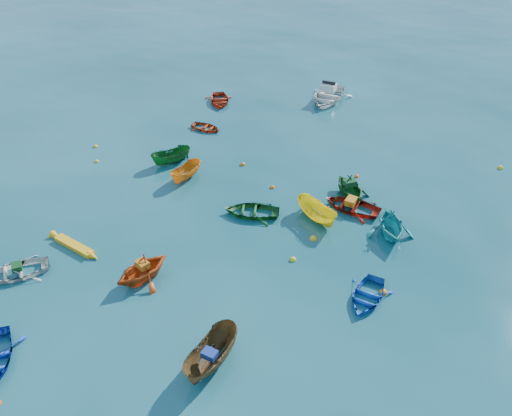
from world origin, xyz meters
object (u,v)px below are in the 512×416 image
(kayak_yellow, at_px, (75,248))
(motorboat_white, at_px, (327,101))
(dinghy_white_near, at_px, (17,274))
(dinghy_blue_se, at_px, (366,299))

(kayak_yellow, height_order, motorboat_white, motorboat_white)
(dinghy_white_near, distance_m, kayak_yellow, 3.05)
(kayak_yellow, bearing_deg, motorboat_white, -3.81)
(kayak_yellow, bearing_deg, dinghy_blue_se, -69.91)
(kayak_yellow, relative_size, motorboat_white, 0.69)
(motorboat_white, bearing_deg, kayak_yellow, -102.92)
(dinghy_white_near, bearing_deg, motorboat_white, 116.67)
(dinghy_white_near, xyz_separation_m, kayak_yellow, (1.55, 2.63, 0.00))
(dinghy_white_near, height_order, dinghy_blue_se, dinghy_white_near)
(dinghy_white_near, relative_size, motorboat_white, 0.62)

